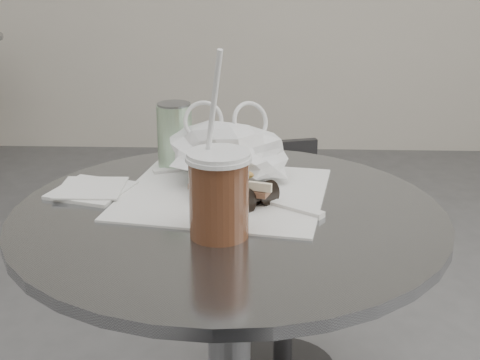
{
  "coord_description": "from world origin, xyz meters",
  "views": [
    {
      "loc": [
        0.06,
        -0.88,
        1.18
      ],
      "look_at": [
        0.02,
        0.22,
        0.79
      ],
      "focal_mm": 50.0,
      "sensor_mm": 36.0,
      "label": 1
    }
  ],
  "objects_px": {
    "chair_far": "(281,276)",
    "sunglasses": "(257,200)",
    "banh_mi": "(230,185)",
    "iced_coffee": "(219,193)",
    "cafe_table": "(229,345)",
    "drink_can": "(175,136)"
  },
  "relations": [
    {
      "from": "banh_mi",
      "to": "sunglasses",
      "type": "bearing_deg",
      "value": -17.99
    },
    {
      "from": "iced_coffee",
      "to": "banh_mi",
      "type": "bearing_deg",
      "value": 86.0
    },
    {
      "from": "chair_far",
      "to": "sunglasses",
      "type": "height_order",
      "value": "sunglasses"
    },
    {
      "from": "cafe_table",
      "to": "drink_can",
      "type": "bearing_deg",
      "value": 117.82
    },
    {
      "from": "cafe_table",
      "to": "iced_coffee",
      "type": "bearing_deg",
      "value": -95.17
    },
    {
      "from": "chair_far",
      "to": "banh_mi",
      "type": "xyz_separation_m",
      "value": [
        -0.11,
        -0.56,
        0.48
      ]
    },
    {
      "from": "cafe_table",
      "to": "iced_coffee",
      "type": "distance_m",
      "value": 0.36
    },
    {
      "from": "chair_far",
      "to": "drink_can",
      "type": "height_order",
      "value": "drink_can"
    },
    {
      "from": "iced_coffee",
      "to": "cafe_table",
      "type": "bearing_deg",
      "value": 84.83
    },
    {
      "from": "banh_mi",
      "to": "iced_coffee",
      "type": "xyz_separation_m",
      "value": [
        -0.01,
        -0.15,
        0.04
      ]
    },
    {
      "from": "cafe_table",
      "to": "sunglasses",
      "type": "height_order",
      "value": "sunglasses"
    },
    {
      "from": "chair_far",
      "to": "sunglasses",
      "type": "distance_m",
      "value": 0.76
    },
    {
      "from": "cafe_table",
      "to": "banh_mi",
      "type": "relative_size",
      "value": 3.96
    },
    {
      "from": "iced_coffee",
      "to": "drink_can",
      "type": "bearing_deg",
      "value": 108.54
    },
    {
      "from": "iced_coffee",
      "to": "sunglasses",
      "type": "relative_size",
      "value": 3.27
    },
    {
      "from": "cafe_table",
      "to": "drink_can",
      "type": "xyz_separation_m",
      "value": [
        -0.12,
        0.23,
        0.34
      ]
    },
    {
      "from": "cafe_table",
      "to": "iced_coffee",
      "type": "height_order",
      "value": "iced_coffee"
    },
    {
      "from": "cafe_table",
      "to": "banh_mi",
      "type": "xyz_separation_m",
      "value": [
        0.0,
        0.04,
        0.31
      ]
    },
    {
      "from": "sunglasses",
      "to": "drink_can",
      "type": "height_order",
      "value": "drink_can"
    },
    {
      "from": "banh_mi",
      "to": "iced_coffee",
      "type": "bearing_deg",
      "value": -75.9
    },
    {
      "from": "chair_far",
      "to": "cafe_table",
      "type": "bearing_deg",
      "value": 64.16
    },
    {
      "from": "chair_far",
      "to": "banh_mi",
      "type": "bearing_deg",
      "value": 63.47
    }
  ]
}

